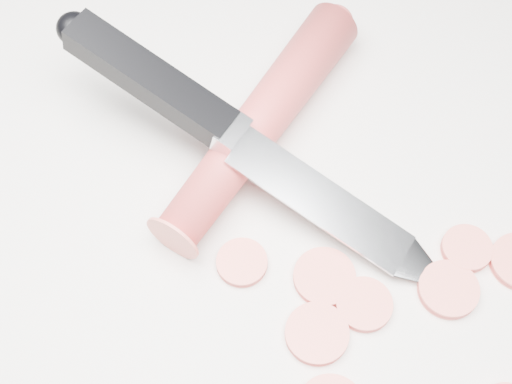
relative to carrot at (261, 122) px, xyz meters
name	(u,v)px	position (x,y,z in m)	size (l,w,h in m)	color
ground	(333,245)	(0.02, -0.09, -0.02)	(2.40, 2.40, 0.00)	silver
carrot	(261,122)	(0.00, 0.00, 0.00)	(0.03, 0.03, 0.21)	red
carrot_slice_1	(364,304)	(0.02, -0.14, -0.02)	(0.03, 0.03, 0.01)	#F16656
carrot_slice_2	(324,277)	(0.00, -0.11, -0.02)	(0.04, 0.04, 0.01)	#F16656
carrot_slice_3	(467,249)	(0.10, -0.12, -0.02)	(0.03, 0.03, 0.01)	#F16656
carrot_slice_5	(242,263)	(-0.04, -0.09, -0.02)	(0.03, 0.03, 0.01)	#F16656
carrot_slice_7	(317,334)	(-0.01, -0.15, -0.02)	(0.04, 0.04, 0.01)	#F16656
carrot_slice_8	(448,290)	(0.07, -0.14, -0.02)	(0.04, 0.04, 0.01)	#F16656
kitchen_knife	(254,146)	(-0.01, -0.03, 0.02)	(0.21, 0.25, 0.08)	silver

